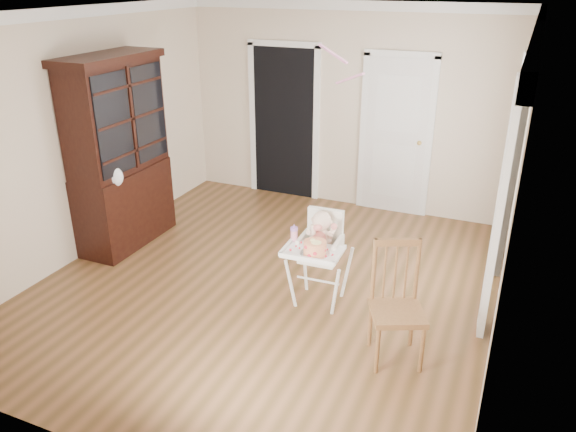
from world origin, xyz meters
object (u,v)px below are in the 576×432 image
at_px(high_chair, 320,248).
at_px(cake, 315,248).
at_px(china_cabinet, 119,154).
at_px(dining_chair, 397,307).
at_px(sippy_cup, 294,233).

distance_m(high_chair, cake, 0.30).
distance_m(china_cabinet, dining_chair, 3.66).
distance_m(sippy_cup, china_cabinet, 2.44).
xyz_separation_m(sippy_cup, dining_chair, (1.12, -0.48, -0.26)).
bearing_deg(cake, china_cabinet, 166.48).
xyz_separation_m(high_chair, dining_chair, (0.88, -0.56, -0.11)).
bearing_deg(high_chair, dining_chair, -34.68).
height_order(cake, china_cabinet, china_cabinet).
bearing_deg(dining_chair, china_cabinet, 140.28).
relative_size(high_chair, dining_chair, 0.93).
bearing_deg(high_chair, china_cabinet, 169.35).
xyz_separation_m(sippy_cup, china_cabinet, (-2.37, 0.46, 0.37)).
height_order(cake, sippy_cup, sippy_cup).
xyz_separation_m(high_chair, cake, (0.05, -0.26, 0.14)).
bearing_deg(china_cabinet, cake, -13.52).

